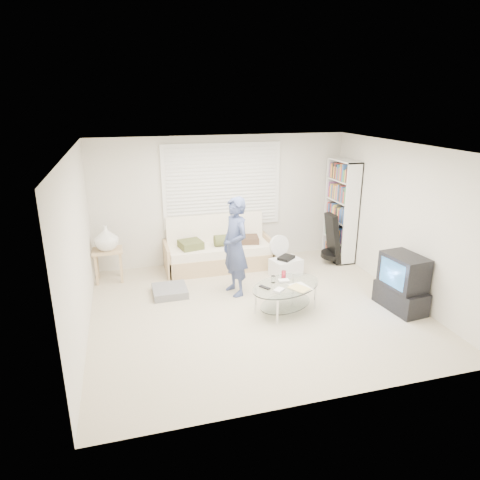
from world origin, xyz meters
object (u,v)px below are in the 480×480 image
object	(u,v)px
bookshelf	(341,211)
tv_unit	(402,283)
coffee_table	(286,290)
futon_sofa	(218,251)

from	to	relation	value
bookshelf	tv_unit	bearing A→B (deg)	-93.12
tv_unit	coffee_table	distance (m)	1.82
futon_sofa	bookshelf	xyz separation A→B (m)	(2.50, -0.16, 0.68)
bookshelf	futon_sofa	bearing A→B (deg)	176.35
futon_sofa	bookshelf	distance (m)	2.59
bookshelf	coffee_table	distance (m)	2.77
tv_unit	coffee_table	xyz separation A→B (m)	(-1.78, 0.39, -0.08)
futon_sofa	tv_unit	distance (m)	3.41
bookshelf	tv_unit	xyz separation A→B (m)	(-0.12, -2.29, -0.58)
coffee_table	bookshelf	bearing A→B (deg)	45.06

